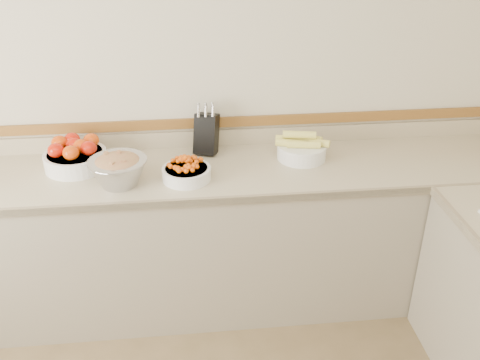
{
  "coord_description": "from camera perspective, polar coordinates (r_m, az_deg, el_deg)",
  "views": [
    {
      "loc": [
        0.1,
        -0.95,
        2.25
      ],
      "look_at": [
        0.35,
        1.35,
        1.0
      ],
      "focal_mm": 40.0,
      "sensor_mm": 36.0,
      "label": 1
    }
  ],
  "objects": [
    {
      "name": "back_wall",
      "position": [
        3.1,
        -7.86,
        10.27
      ],
      "size": [
        4.0,
        0.0,
        4.0
      ],
      "primitive_type": "plane",
      "rotation": [
        1.57,
        0.0,
        0.0
      ],
      "color": "beige",
      "rests_on": "ground_plane"
    },
    {
      "name": "counter_back",
      "position": [
        3.18,
        -6.95,
        -6.21
      ],
      "size": [
        4.0,
        0.65,
        1.08
      ],
      "color": "tan",
      "rests_on": "ground_plane"
    },
    {
      "name": "cherry_tomato_bowl",
      "position": [
        2.84,
        -5.74,
        0.99
      ],
      "size": [
        0.26,
        0.26,
        0.14
      ],
      "color": "white",
      "rests_on": "counter_back"
    },
    {
      "name": "corn_bowl",
      "position": [
        3.07,
        6.58,
        3.38
      ],
      "size": [
        0.31,
        0.28,
        0.17
      ],
      "color": "white",
      "rests_on": "counter_back"
    },
    {
      "name": "rhubarb_bowl",
      "position": [
        2.83,
        -12.86,
        1.14
      ],
      "size": [
        0.3,
        0.3,
        0.17
      ],
      "color": "#B2B2BA",
      "rests_on": "counter_back"
    },
    {
      "name": "knife_block",
      "position": [
        3.11,
        -3.61,
        5.06
      ],
      "size": [
        0.17,
        0.19,
        0.31
      ],
      "color": "black",
      "rests_on": "counter_back"
    },
    {
      "name": "tomato_bowl",
      "position": [
        3.08,
        -17.17,
        2.55
      ],
      "size": [
        0.34,
        0.34,
        0.17
      ],
      "color": "white",
      "rests_on": "counter_back"
    }
  ]
}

